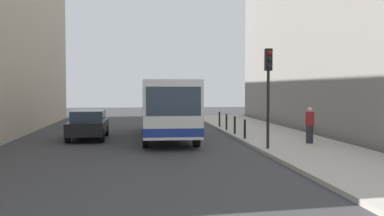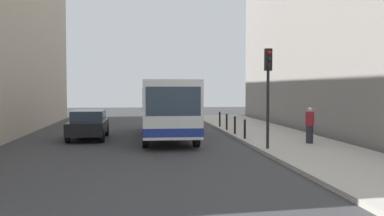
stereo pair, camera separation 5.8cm
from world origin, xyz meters
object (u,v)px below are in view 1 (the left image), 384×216
traffic_light (268,79)px  bollard_near (245,129)px  bollard_mid (235,125)px  car_beside_bus (88,124)px  bus (166,105)px  bollard_far (226,122)px  pedestrian_near_signal (310,125)px  bollard_farthest (219,119)px

traffic_light → bollard_near: size_ratio=4.32×
bollard_mid → car_beside_bus: bearing=-178.4°
bus → traffic_light: (3.81, -5.99, 1.28)m
car_beside_bus → traffic_light: bearing=143.8°
bollard_mid → bollard_far: (0.00, 2.30, 0.00)m
traffic_light → bollard_far: bearing=90.7°
car_beside_bus → bollard_far: size_ratio=4.64×
bollard_near → pedestrian_near_signal: size_ratio=0.58×
car_beside_bus → bollard_mid: 7.76m
bollard_near → bollard_farthest: bearing=90.0°
bollard_far → bollard_mid: bearing=-90.0°
bollard_mid → bollard_far: bearing=90.0°
bollard_near → bollard_farthest: (0.00, 6.91, 0.00)m
bus → traffic_light: size_ratio=2.69×
bus → bollard_near: size_ratio=11.63×
bollard_far → car_beside_bus: bearing=-162.0°
bollard_near → bollard_mid: bearing=90.0°
bus → bollard_far: 4.47m
bus → traffic_light: traffic_light is taller
bollard_far → bollard_farthest: size_ratio=1.00×
bollard_near → car_beside_bus: bearing=165.0°
bollard_mid → bollard_farthest: same height
bollard_near → pedestrian_near_signal: bearing=-40.4°
pedestrian_near_signal → bollard_near: bearing=-98.0°
bollard_mid → traffic_light: bearing=-89.0°
car_beside_bus → bollard_farthest: 9.14m
bollard_mid → bollard_far: 2.30m
bollard_far → pedestrian_near_signal: 7.17m
traffic_light → bollard_farthest: size_ratio=4.32×
bollard_far → bus: bearing=-148.9°
bus → pedestrian_near_signal: bus is taller
car_beside_bus → bollard_far: bearing=-162.2°
car_beside_bus → traffic_light: (7.86, -5.71, 2.22)m
bollard_near → pedestrian_near_signal: pedestrian_near_signal is taller
bollard_near → bollard_farthest: same height
car_beside_bus → bollard_far: (7.76, 2.52, -0.16)m
bus → bollard_mid: (3.71, -0.07, -1.10)m
car_beside_bus → bollard_mid: size_ratio=4.64×
car_beside_bus → bollard_near: bearing=164.8°
bollard_farthest → bollard_near: bearing=-90.0°
bollard_farthest → pedestrian_near_signal: (2.48, -9.02, 0.33)m
bus → traffic_light: 7.21m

